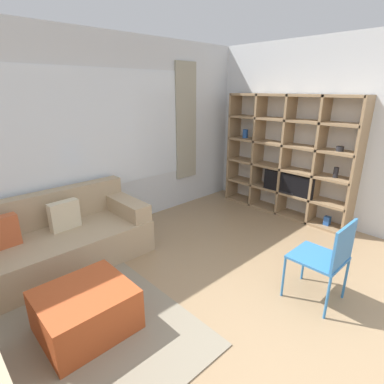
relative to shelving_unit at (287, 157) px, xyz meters
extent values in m
plane|color=#9E7F5B|center=(-2.56, -1.74, -0.94)|extent=(16.00, 16.00, 0.00)
cube|color=silver|center=(-2.56, 1.48, 0.41)|extent=(6.60, 0.07, 2.70)
cube|color=white|center=(-2.56, 1.43, 0.51)|extent=(2.97, 0.01, 1.60)
cube|color=#9E9984|center=(-0.90, 1.42, 0.51)|extent=(0.44, 0.03, 1.90)
cube|color=silver|center=(0.18, -0.15, 0.41)|extent=(0.07, 4.38, 2.70)
cube|color=gray|center=(-3.86, -0.15, -0.94)|extent=(2.10, 2.15, 0.01)
cube|color=silver|center=(0.13, 0.01, 0.01)|extent=(0.02, 2.13, 1.91)
cube|color=#997A56|center=(-0.03, -1.06, 0.01)|extent=(0.34, 0.04, 1.91)
cube|color=#997A56|center=(-0.03, -0.53, 0.01)|extent=(0.34, 0.04, 1.91)
cube|color=#997A56|center=(-0.03, 0.01, 0.01)|extent=(0.34, 0.04, 1.91)
cube|color=#997A56|center=(-0.03, 0.54, 0.01)|extent=(0.34, 0.04, 1.91)
cube|color=#997A56|center=(-0.03, 1.07, 0.01)|extent=(0.34, 0.04, 1.91)
cube|color=#997A56|center=(-0.03, 0.01, -0.93)|extent=(0.34, 2.13, 0.04)
cube|color=#997A56|center=(-0.03, 0.01, -0.56)|extent=(0.34, 2.13, 0.04)
cube|color=#997A56|center=(-0.03, 0.01, -0.18)|extent=(0.34, 2.13, 0.04)
cube|color=#997A56|center=(-0.03, 0.01, 0.20)|extent=(0.34, 2.13, 0.04)
cube|color=#997A56|center=(-0.03, 0.01, 0.59)|extent=(0.34, 2.13, 0.04)
cube|color=#997A56|center=(-0.03, 0.01, 0.95)|extent=(0.34, 2.13, 0.04)
cube|color=black|center=(-0.16, -0.14, -0.38)|extent=(0.04, 0.85, 0.33)
cube|color=black|center=(-0.14, -0.14, -0.53)|extent=(0.10, 0.24, 0.03)
cylinder|color=#232328|center=(-0.05, -0.80, -0.08)|extent=(0.07, 0.07, 0.15)
cylinder|color=#232328|center=(-0.05, -0.80, 0.26)|extent=(0.10, 0.10, 0.07)
cube|color=#2856A8|center=(-0.05, -0.79, -0.84)|extent=(0.08, 0.08, 0.13)
cylinder|color=#2856A8|center=(-0.05, 0.82, 0.30)|extent=(0.09, 0.09, 0.15)
cube|color=tan|center=(-3.39, 0.92, -0.74)|extent=(2.09, 0.93, 0.41)
cube|color=tan|center=(-3.39, 1.29, -0.33)|extent=(2.09, 0.18, 0.41)
cube|color=tan|center=(-2.46, 0.92, -0.43)|extent=(0.24, 0.87, 0.21)
cube|color=#C65B33|center=(-3.88, 1.01, -0.37)|extent=(0.35, 0.14, 0.34)
cube|color=beige|center=(-3.22, 1.01, -0.37)|extent=(0.35, 0.14, 0.34)
cube|color=#B74C23|center=(-3.59, -0.24, -0.75)|extent=(0.74, 0.67, 0.39)
cylinder|color=#3375B7|center=(-1.55, -1.17, -0.72)|extent=(0.02, 0.02, 0.44)
cylinder|color=#3375B7|center=(-1.96, -1.17, -0.72)|extent=(0.02, 0.02, 0.44)
cylinder|color=#3375B7|center=(-1.55, -1.60, -0.72)|extent=(0.02, 0.02, 0.44)
cylinder|color=#3375B7|center=(-1.96, -1.60, -0.72)|extent=(0.02, 0.02, 0.44)
cube|color=#3375B7|center=(-1.75, -1.38, -0.49)|extent=(0.44, 0.46, 0.02)
cube|color=#3375B7|center=(-1.75, -1.59, -0.28)|extent=(0.44, 0.02, 0.40)
camera|label=1|loc=(-4.36, -2.38, 1.04)|focal=28.00mm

